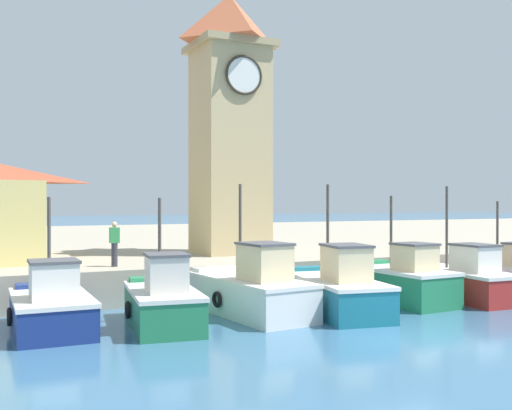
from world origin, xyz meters
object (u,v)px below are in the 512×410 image
(fishing_boat_mid_left, at_px, (336,290))
(dock_worker_near_tower, at_px, (114,243))
(fishing_boat_right_inner, at_px, (510,274))
(clock_tower, at_px, (230,116))
(fishing_boat_left_outer, at_px, (163,302))
(fishing_boat_mid_right, at_px, (459,280))
(fishing_boat_center, at_px, (401,282))
(fishing_boat_left_inner, at_px, (251,290))
(fishing_boat_far_left, at_px, (51,307))

(fishing_boat_mid_left, distance_m, dock_worker_near_tower, 8.10)
(fishing_boat_right_inner, height_order, clock_tower, clock_tower)
(fishing_boat_left_outer, relative_size, dock_worker_near_tower, 2.74)
(clock_tower, bearing_deg, fishing_boat_mid_right, -53.88)
(fishing_boat_center, distance_m, fishing_boat_mid_right, 2.56)
(fishing_boat_right_inner, bearing_deg, clock_tower, 141.33)
(fishing_boat_left_inner, relative_size, dock_worker_near_tower, 3.28)
(fishing_boat_center, relative_size, fishing_boat_mid_right, 0.83)
(fishing_boat_left_inner, relative_size, fishing_boat_right_inner, 1.22)
(fishing_boat_left_outer, distance_m, fishing_boat_right_inner, 14.83)
(fishing_boat_center, xyz_separation_m, dock_worker_near_tower, (-9.25, 4.57, 1.37))
(fishing_boat_right_inner, bearing_deg, fishing_boat_far_left, 179.91)
(clock_tower, bearing_deg, fishing_boat_mid_left, -88.76)
(fishing_boat_left_inner, bearing_deg, fishing_boat_center, -2.88)
(fishing_boat_far_left, distance_m, fishing_boat_right_inner, 17.82)
(fishing_boat_left_outer, distance_m, dock_worker_near_tower, 5.01)
(fishing_boat_left_outer, bearing_deg, fishing_boat_mid_right, 0.14)
(clock_tower, bearing_deg, fishing_boat_right_inner, -38.67)
(dock_worker_near_tower, bearing_deg, clock_tower, 29.09)
(clock_tower, bearing_deg, dock_worker_near_tower, -150.91)
(fishing_boat_far_left, xyz_separation_m, fishing_boat_right_inner, (17.82, -0.03, -0.01))
(fishing_boat_far_left, distance_m, fishing_boat_left_inner, 6.10)
(clock_tower, bearing_deg, fishing_boat_center, -67.02)
(fishing_boat_center, bearing_deg, clock_tower, 112.98)
(fishing_boat_left_outer, distance_m, fishing_boat_center, 8.90)
(fishing_boat_far_left, distance_m, fishing_boat_mid_right, 14.47)
(fishing_boat_right_inner, xyz_separation_m, clock_tower, (-9.25, 7.40, 6.82))
(fishing_boat_mid_left, bearing_deg, fishing_boat_left_outer, 176.55)
(fishing_boat_mid_right, relative_size, clock_tower, 0.39)
(fishing_boat_far_left, height_order, dock_worker_near_tower, fishing_boat_far_left)
(dock_worker_near_tower, bearing_deg, fishing_boat_far_left, -123.00)
(dock_worker_near_tower, bearing_deg, fishing_boat_left_inner, -51.15)
(fishing_boat_left_inner, height_order, fishing_boat_mid_right, fishing_boat_mid_right)
(fishing_boat_right_inner, bearing_deg, fishing_boat_center, -175.56)
(fishing_boat_left_outer, bearing_deg, fishing_boat_far_left, 166.58)
(fishing_boat_mid_left, bearing_deg, fishing_boat_right_inner, 6.51)
(fishing_boat_left_outer, relative_size, fishing_boat_left_inner, 0.84)
(fishing_boat_left_inner, relative_size, fishing_boat_mid_left, 0.98)
(fishing_boat_left_inner, bearing_deg, fishing_boat_mid_left, -18.10)
(fishing_boat_mid_left, xyz_separation_m, fishing_boat_mid_right, (5.70, 0.37, -0.04))
(fishing_boat_mid_right, distance_m, dock_worker_near_tower, 12.81)
(fishing_boat_mid_left, xyz_separation_m, clock_tower, (-0.18, 8.44, 6.74))
(fishing_boat_center, xyz_separation_m, fishing_boat_mid_right, (2.55, -0.20, -0.06))
(clock_tower, height_order, dock_worker_near_tower, clock_tower)
(dock_worker_near_tower, bearing_deg, fishing_boat_mid_left, -40.15)
(fishing_boat_left_outer, height_order, fishing_boat_left_inner, fishing_boat_left_inner)
(fishing_boat_far_left, bearing_deg, fishing_boat_left_outer, -13.42)
(fishing_boat_left_outer, distance_m, fishing_boat_left_inner, 3.14)
(fishing_boat_left_outer, distance_m, clock_tower, 11.93)
(fishing_boat_far_left, xyz_separation_m, fishing_boat_left_outer, (3.00, -0.72, 0.05))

